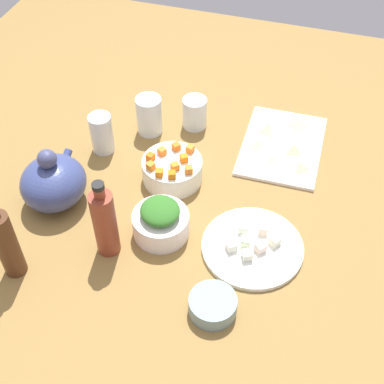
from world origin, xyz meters
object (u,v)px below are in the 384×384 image
at_px(bowl_small_side, 213,305).
at_px(teapot, 53,182).
at_px(cutting_board, 282,146).
at_px(bowl_greens, 161,224).
at_px(plate_tofu, 252,247).
at_px(bowl_carrots, 172,170).
at_px(drinking_glass_2, 102,133).
at_px(drinking_glass_0, 149,115).
at_px(bottle_0, 6,243).
at_px(bottle_1, 105,222).
at_px(drinking_glass_1, 195,113).

relative_size(bowl_small_side, teapot, 0.56).
xyz_separation_m(cutting_board, bowl_greens, (-0.38, 0.22, 0.03)).
xyz_separation_m(cutting_board, plate_tofu, (-0.37, 0.00, 0.00)).
distance_m(bowl_carrots, drinking_glass_2, 0.23).
bearing_deg(drinking_glass_0, bottle_0, 167.40).
bearing_deg(bowl_small_side, drinking_glass_0, 32.62).
height_order(bowl_greens, bottle_1, bottle_1).
xyz_separation_m(bottle_1, drinking_glass_2, (0.31, 0.15, -0.04)).
xyz_separation_m(teapot, drinking_glass_2, (0.21, -0.04, -0.01)).
bearing_deg(bottle_0, bottle_1, -56.42).
distance_m(bottle_1, drinking_glass_2, 0.35).
height_order(bowl_small_side, drinking_glass_0, drinking_glass_0).
xyz_separation_m(teapot, drinking_glass_0, (0.32, -0.13, -0.01)).
height_order(bottle_0, drinking_glass_0, bottle_0).
bearing_deg(teapot, bottle_1, -119.32).
bearing_deg(plate_tofu, drinking_glass_1, 33.57).
height_order(bottle_0, bottle_1, bottle_0).
bearing_deg(bowl_greens, cutting_board, -29.77).
xyz_separation_m(bowl_greens, teapot, (0.02, 0.29, 0.03)).
height_order(bowl_small_side, bottle_1, bottle_1).
bearing_deg(drinking_glass_0, bowl_small_side, -147.38).
bearing_deg(cutting_board, drinking_glass_1, 85.60).
distance_m(bowl_small_side, drinking_glass_1, 0.61).
bearing_deg(bowl_carrots, bottle_0, 147.10).
relative_size(bowl_carrots, bowl_small_side, 1.52).
xyz_separation_m(cutting_board, bowl_small_side, (-0.55, 0.05, 0.02)).
bearing_deg(drinking_glass_1, bottle_1, 172.95).
bearing_deg(bottle_1, bowl_small_side, -107.76).
relative_size(cutting_board, bottle_0, 1.27).
bearing_deg(bowl_carrots, bowl_small_side, -149.43).
distance_m(cutting_board, bowl_small_side, 0.56).
bearing_deg(cutting_board, plate_tofu, 179.77).
height_order(bowl_greens, teapot, teapot).
bearing_deg(drinking_glass_0, cutting_board, -83.88).
bearing_deg(bowl_small_side, drinking_glass_2, 46.57).
relative_size(cutting_board, bowl_greens, 2.21).
relative_size(bowl_small_side, bottle_0, 0.44).
height_order(drinking_glass_0, drinking_glass_1, drinking_glass_0).
relative_size(bowl_greens, bottle_1, 0.62).
xyz_separation_m(teapot, drinking_glass_1, (0.38, -0.25, -0.02)).
xyz_separation_m(cutting_board, bowl_carrots, (-0.21, 0.25, 0.03)).
relative_size(cutting_board, drinking_glass_2, 2.61).
bearing_deg(bowl_greens, bottle_1, 128.92).
bearing_deg(bottle_1, plate_tofu, -73.25).
xyz_separation_m(bowl_greens, bottle_1, (-0.08, 0.10, 0.06)).
xyz_separation_m(bowl_small_side, drinking_glass_2, (0.40, 0.42, 0.04)).
distance_m(plate_tofu, bowl_small_side, 0.19).
bearing_deg(drinking_glass_2, bowl_greens, -132.95).
distance_m(cutting_board, bottle_0, 0.77).
bearing_deg(drinking_glass_2, plate_tofu, -114.88).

